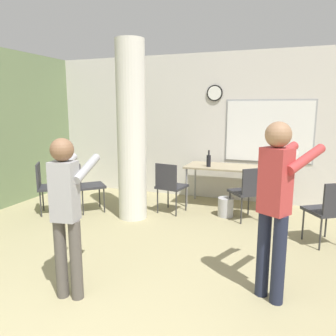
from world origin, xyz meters
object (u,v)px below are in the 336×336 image
chair_table_left (170,184)px  chair_by_left_wall (47,184)px  folding_table (234,169)px  bottle_on_table (209,160)px  person_playing_side (276,198)px  chair_table_right (248,189)px  chair_mid_room (329,208)px  person_playing_front (67,206)px  chair_near_pillar (87,183)px

chair_table_left → chair_by_left_wall: bearing=-159.6°
folding_table → bottle_on_table: 0.49m
person_playing_side → chair_table_left: bearing=130.5°
chair_table_right → chair_table_left: bearing=-177.0°
chair_mid_room → person_playing_side: size_ratio=0.52×
chair_table_right → person_playing_side: (0.47, -2.13, 0.47)m
chair_mid_room → chair_by_left_wall: 4.32m
folding_table → chair_mid_room: 1.93m
folding_table → person_playing_side: size_ratio=1.03×
bottle_on_table → person_playing_front: bearing=-99.9°
chair_near_pillar → person_playing_side: 3.57m
chair_table_left → person_playing_front: (-0.04, -2.69, 0.39)m
chair_mid_room → person_playing_side: person_playing_side is taller
chair_mid_room → person_playing_front: 3.24m
chair_table_right → chair_by_left_wall: 3.33m
chair_table_left → chair_table_right: 1.29m
person_playing_front → person_playing_side: person_playing_side is taller
bottle_on_table → chair_table_right: bearing=-33.5°
chair_mid_room → chair_by_left_wall: (-4.32, -0.15, 0.00)m
chair_by_left_wall → person_playing_front: size_ratio=0.57×
person_playing_side → person_playing_front: bearing=-160.8°
person_playing_front → chair_by_left_wall: bearing=134.0°
chair_table_left → chair_table_right: size_ratio=1.00×
folding_table → person_playing_front: 3.56m
chair_by_left_wall → chair_mid_room: bearing=2.0°
chair_near_pillar → person_playing_front: size_ratio=0.57×
person_playing_front → person_playing_side: (1.80, 0.62, 0.08)m
bottle_on_table → chair_table_left: bearing=-132.6°
chair_table_left → chair_by_left_wall: same height
folding_table → chair_mid_room: bearing=-42.4°
chair_by_left_wall → person_playing_side: 3.96m
folding_table → person_playing_side: (0.80, -2.79, 0.29)m
chair_table_right → chair_by_left_wall: size_ratio=1.00×
person_playing_front → bottle_on_table: bearing=80.1°
chair_mid_room → chair_table_left: (-2.38, 0.57, 0.00)m
chair_mid_room → chair_table_right: 1.26m
chair_mid_room → chair_table_right: bearing=149.7°
person_playing_side → chair_near_pillar: bearing=152.2°
chair_near_pillar → person_playing_side: (3.13, -1.65, 0.47)m
bottle_on_table → chair_table_right: size_ratio=0.34×
chair_by_left_wall → person_playing_side: bearing=-19.9°
folding_table → person_playing_side: bearing=-74.1°
person_playing_front → folding_table: bearing=73.7°
chair_mid_room → person_playing_front: (-2.42, -2.12, 0.39)m
bottle_on_table → person_playing_front: person_playing_front is taller
folding_table → chair_table_right: size_ratio=1.97×
bottle_on_table → chair_by_left_wall: (-2.47, -1.29, -0.35)m
chair_table_left → person_playing_side: size_ratio=0.52×
chair_near_pillar → chair_table_left: 1.43m
folding_table → chair_table_left: size_ratio=1.97×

